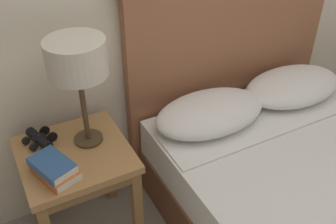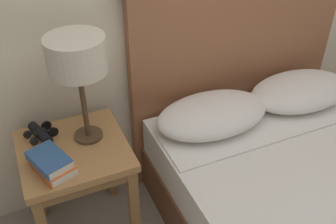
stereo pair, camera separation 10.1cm
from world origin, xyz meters
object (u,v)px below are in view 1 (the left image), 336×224
nightstand (77,167)px  binoculars_pair (39,139)px  table_lamp (77,61)px  bed (325,209)px  book_on_nightstand (55,171)px  book_stacked_on_top (52,165)px

nightstand → binoculars_pair: binoculars_pair is taller
nightstand → table_lamp: bearing=29.9°
bed → binoculars_pair: bed is taller
table_lamp → book_on_nightstand: table_lamp is taller
table_lamp → book_stacked_on_top: (-0.20, -0.15, -0.35)m
nightstand → book_on_nightstand: 0.18m
bed → book_stacked_on_top: 1.25m
bed → nightstand: bearing=148.7°
table_lamp → book_stacked_on_top: table_lamp is taller
book_on_nightstand → bed: bearing=-24.6°
book_on_nightstand → book_stacked_on_top: bearing=-144.0°
nightstand → book_on_nightstand: book_on_nightstand is taller
nightstand → book_stacked_on_top: bearing=-137.4°
book_stacked_on_top → binoculars_pair: bearing=90.4°
bed → book_stacked_on_top: bed is taller
bed → binoculars_pair: size_ratio=11.68×
binoculars_pair → bed: bearing=-33.7°
nightstand → table_lamp: 0.51m
table_lamp → binoculars_pair: bearing=157.3°
book_stacked_on_top → binoculars_pair: 0.24m
table_lamp → nightstand: bearing=-150.1°
book_on_nightstand → book_stacked_on_top: book_stacked_on_top is taller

